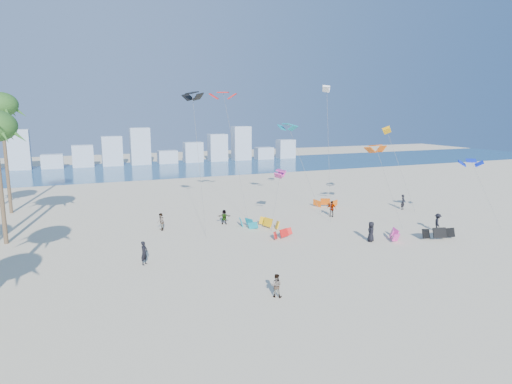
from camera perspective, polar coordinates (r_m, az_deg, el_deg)
name	(u,v)px	position (r m, az deg, el deg)	size (l,w,h in m)	color
ground	(310,310)	(28.33, 6.97, -14.90)	(220.00, 220.00, 0.00)	beige
ocean	(141,170)	(95.86, -14.59, 2.78)	(220.00, 220.00, 0.00)	navy
kitesurfer_near	(144,253)	(36.62, -14.20, -7.61)	(0.70, 0.46, 1.91)	black
kitesurfer_mid	(276,285)	(29.70, 2.62, -11.93)	(0.77, 0.60, 1.58)	gray
kitesurfers_far	(322,218)	(47.36, 8.53, -3.38)	(30.48, 12.47, 1.91)	black
grounded_kites	(334,224)	(47.14, 9.99, -4.03)	(17.83, 19.38, 1.07)	red
flying_kites	(312,124)	(50.44, 7.21, 8.65)	(29.96, 19.32, 15.37)	#E3329C
distant_skyline	(129,151)	(105.27, -16.07, 5.04)	(85.00, 3.00, 8.40)	#9EADBF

